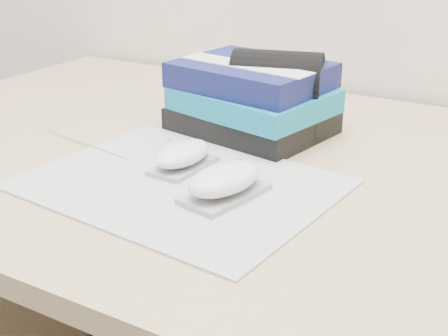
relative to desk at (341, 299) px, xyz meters
The scene contains 7 objects.
desk is the anchor object (origin of this frame).
mousepad 0.35m from the desk, 130.89° to the right, with size 0.39×0.30×0.00m, color #93939B.
mouse_rear 0.35m from the desk, 141.80° to the right, with size 0.06×0.10×0.04m.
mouse_front 0.34m from the desk, 115.21° to the right, with size 0.08×0.12×0.05m.
usb_cable 0.47m from the desk, 158.84° to the right, with size 0.00×0.00×0.20m, color silver.
book_stack 0.35m from the desk, 167.56° to the left, with size 0.26×0.22×0.11m.
pouch 0.34m from the desk, 159.03° to the left, with size 0.16×0.13×0.13m.
Camera 1 is at (0.26, 0.83, 1.06)m, focal length 50.00 mm.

